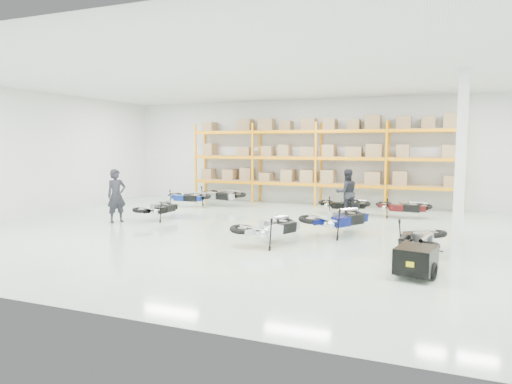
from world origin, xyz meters
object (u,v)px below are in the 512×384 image
at_px(moto_blue_centre, 338,214).
at_px(moto_black_far_left, 158,205).
at_px(moto_silver_left, 270,223).
at_px(moto_back_d, 403,204).
at_px(moto_back_b, 220,192).
at_px(trailer, 416,260).
at_px(moto_back_a, 186,194).
at_px(moto_touring_right, 419,235).
at_px(moto_back_c, 344,201).
at_px(person_back, 347,193).
at_px(person_left, 116,196).

height_order(moto_blue_centre, moto_black_far_left, moto_blue_centre).
bearing_deg(moto_silver_left, moto_back_d, -93.26).
bearing_deg(moto_blue_centre, moto_back_b, -4.96).
height_order(trailer, moto_back_b, moto_back_b).
xyz_separation_m(moto_blue_centre, moto_black_far_left, (-6.26, 0.40, -0.11)).
bearing_deg(trailer, moto_back_a, 153.53).
distance_m(moto_touring_right, moto_back_c, 6.45).
height_order(moto_blue_centre, moto_back_d, moto_blue_centre).
height_order(moto_silver_left, moto_back_d, moto_silver_left).
relative_size(moto_back_b, moto_back_d, 1.16).
bearing_deg(moto_touring_right, moto_back_a, 154.90).
bearing_deg(moto_touring_right, person_back, 121.44).
height_order(trailer, moto_back_c, moto_back_c).
xyz_separation_m(moto_silver_left, moto_back_b, (-4.50, 6.31, 0.02)).
height_order(moto_touring_right, moto_back_b, moto_back_b).
relative_size(moto_back_c, person_left, 0.92).
distance_m(moto_silver_left, person_left, 6.01).
relative_size(moto_silver_left, moto_back_a, 1.09).
xyz_separation_m(moto_back_d, person_back, (-1.93, -0.26, 0.34)).
bearing_deg(moto_back_a, moto_blue_centre, -114.69).
bearing_deg(moto_black_far_left, moto_blue_centre, -178.96).
bearing_deg(trailer, moto_silver_left, 165.86).
bearing_deg(moto_back_b, moto_back_c, -80.63).
distance_m(moto_blue_centre, moto_silver_left, 2.31).
distance_m(moto_black_far_left, moto_back_b, 4.08).
xyz_separation_m(moto_touring_right, person_left, (-9.49, 1.45, 0.33)).
bearing_deg(moto_back_c, trailer, -164.14).
relative_size(moto_blue_centre, moto_back_a, 1.17).
xyz_separation_m(moto_black_far_left, moto_back_d, (7.77, 3.50, 0.01)).
height_order(moto_blue_centre, moto_back_a, moto_blue_centre).
xyz_separation_m(moto_back_c, person_back, (0.14, -0.18, 0.35)).
xyz_separation_m(moto_black_far_left, moto_back_a, (-0.78, 3.24, 0.02)).
relative_size(moto_back_b, person_back, 1.14).
xyz_separation_m(moto_back_a, moto_back_b, (1.15, 0.83, 0.07)).
bearing_deg(moto_silver_left, moto_black_far_left, -1.23).
bearing_deg(moto_back_d, moto_back_b, 89.78).
bearing_deg(moto_back_d, moto_touring_right, -168.75).
bearing_deg(moto_touring_right, moto_silver_left, -176.10).
height_order(moto_silver_left, moto_black_far_left, moto_silver_left).
bearing_deg(moto_black_far_left, moto_touring_right, 169.00).
bearing_deg(moto_silver_left, person_left, 10.95).
bearing_deg(moto_back_c, moto_touring_right, -159.11).
distance_m(moto_back_c, moto_back_d, 2.07).
relative_size(moto_touring_right, moto_back_d, 1.09).
distance_m(moto_silver_left, moto_black_far_left, 5.36).
xyz_separation_m(moto_touring_right, moto_back_b, (-8.13, 6.45, 0.04)).
bearing_deg(moto_silver_left, moto_back_b, -30.99).
bearing_deg(moto_touring_right, moto_back_c, 121.85).
height_order(moto_touring_right, moto_back_c, moto_touring_right).
bearing_deg(moto_back_c, moto_back_b, 78.29).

